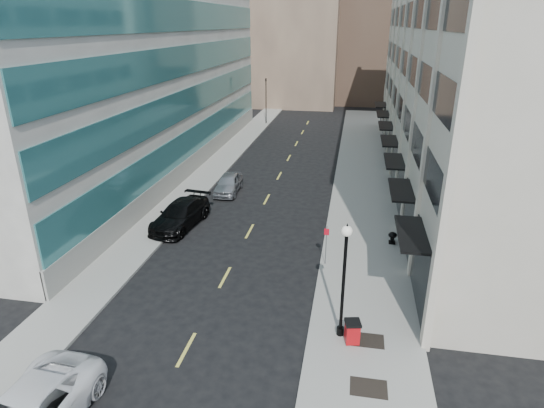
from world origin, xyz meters
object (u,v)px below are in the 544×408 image
(lamppost, at_px, (344,272))
(urn_planter, at_px, (393,237))
(trash_bin, at_px, (352,331))
(sign_post, at_px, (326,240))
(traffic_signal, at_px, (266,81))
(car_black_pickup, at_px, (180,215))
(car_silver_sedan, at_px, (228,184))

(lamppost, height_order, urn_planter, lamppost)
(trash_bin, bearing_deg, sign_post, 91.78)
(trash_bin, bearing_deg, traffic_signal, 93.76)
(traffic_signal, relative_size, car_black_pickup, 1.21)
(traffic_signal, bearing_deg, urn_planter, -66.86)
(trash_bin, distance_m, urn_planter, 10.29)
(car_silver_sedan, height_order, sign_post, sign_post)
(sign_post, bearing_deg, lamppost, -75.58)
(urn_planter, bearing_deg, sign_post, -139.14)
(lamppost, bearing_deg, traffic_signal, 105.13)
(lamppost, distance_m, urn_planter, 10.35)
(car_black_pickup, bearing_deg, car_silver_sedan, 85.97)
(sign_post, bearing_deg, trash_bin, -72.01)
(traffic_signal, height_order, lamppost, traffic_signal)
(car_silver_sedan, relative_size, lamppost, 0.83)
(car_silver_sedan, xyz_separation_m, sign_post, (8.66, -10.79, 0.91))
(sign_post, distance_m, urn_planter, 5.28)
(car_black_pickup, relative_size, lamppost, 1.07)
(sign_post, bearing_deg, urn_planter, 45.23)
(traffic_signal, xyz_separation_m, car_black_pickup, (0.70, -34.00, -4.88))
(car_black_pickup, relative_size, car_silver_sedan, 1.29)
(lamppost, xyz_separation_m, urn_planter, (2.81, 9.59, -2.71))
(car_black_pickup, xyz_separation_m, urn_planter, (14.01, -0.41, -0.24))
(traffic_signal, distance_m, urn_planter, 37.77)
(car_silver_sedan, bearing_deg, lamppost, -62.41)
(traffic_signal, distance_m, lamppost, 45.64)
(traffic_signal, height_order, car_silver_sedan, traffic_signal)
(car_silver_sedan, bearing_deg, urn_planter, -32.79)
(traffic_signal, relative_size, trash_bin, 6.62)
(trash_bin, distance_m, lamppost, 2.68)
(car_silver_sedan, distance_m, sign_post, 13.87)
(trash_bin, distance_m, sign_post, 6.91)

